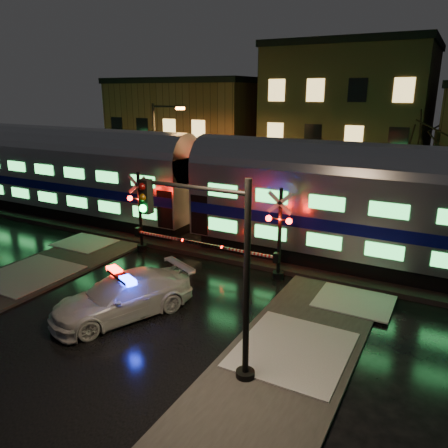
# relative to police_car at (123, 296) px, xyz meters

# --- Properties ---
(ground) EXTENTS (120.00, 120.00, 0.00)m
(ground) POSITION_rel_police_car_xyz_m (0.16, 3.69, -0.81)
(ground) COLOR black
(ground) RESTS_ON ground
(ballast) EXTENTS (90.00, 4.20, 0.24)m
(ballast) POSITION_rel_police_car_xyz_m (0.16, 8.69, -0.69)
(ballast) COLOR black
(ballast) RESTS_ON ground
(sidewalk_right) EXTENTS (4.00, 20.00, 0.12)m
(sidewalk_right) POSITION_rel_police_car_xyz_m (6.66, -2.31, -0.75)
(sidewalk_right) COLOR #2D2D2D
(sidewalk_right) RESTS_ON ground
(building_left) EXTENTS (14.00, 10.00, 9.00)m
(building_left) POSITION_rel_police_car_xyz_m (-12.84, 25.69, 3.69)
(building_left) COLOR brown
(building_left) RESTS_ON ground
(building_mid) EXTENTS (12.00, 11.00, 11.50)m
(building_mid) POSITION_rel_police_car_xyz_m (2.16, 26.19, 4.94)
(building_mid) COLOR brown
(building_mid) RESTS_ON ground
(train) EXTENTS (51.00, 3.12, 5.92)m
(train) POSITION_rel_police_car_xyz_m (-2.03, 8.68, 2.58)
(train) COLOR black
(train) RESTS_ON ballast
(police_car) EXTENTS (4.34, 5.96, 1.78)m
(police_car) POSITION_rel_police_car_xyz_m (0.00, 0.00, 0.00)
(police_car) COLOR silver
(police_car) RESTS_ON ground
(crossing_signal_right) EXTENTS (6.05, 0.67, 4.28)m
(crossing_signal_right) POSITION_rel_police_car_xyz_m (3.62, 6.00, 0.97)
(crossing_signal_right) COLOR black
(crossing_signal_right) RESTS_ON ground
(crossing_signal_left) EXTENTS (6.07, 0.67, 4.30)m
(crossing_signal_left) POSITION_rel_police_car_xyz_m (-3.61, 6.00, 0.97)
(crossing_signal_left) COLOR black
(crossing_signal_left) RESTS_ON ground
(traffic_light) EXTENTS (3.98, 0.71, 6.15)m
(traffic_light) POSITION_rel_police_car_xyz_m (4.91, -1.37, 2.46)
(traffic_light) COLOR black
(traffic_light) RESTS_ON ground
(streetlight) EXTENTS (2.53, 0.26, 7.55)m
(streetlight) POSITION_rel_police_car_xyz_m (-7.56, 12.69, 3.55)
(streetlight) COLOR black
(streetlight) RESTS_ON ground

